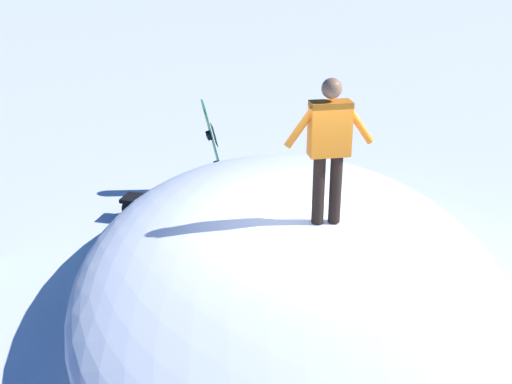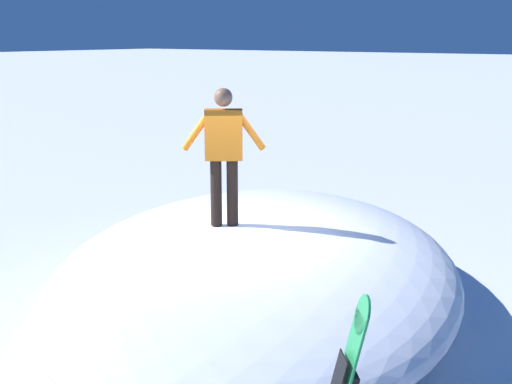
# 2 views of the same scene
# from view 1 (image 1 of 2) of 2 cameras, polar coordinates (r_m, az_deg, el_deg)

# --- Properties ---
(ground) EXTENTS (240.00, 240.00, 0.00)m
(ground) POSITION_cam_1_polar(r_m,az_deg,el_deg) (8.04, 4.11, -9.54)
(ground) COLOR white
(snow_mound) EXTENTS (8.93, 7.89, 1.13)m
(snow_mound) POSITION_cam_1_polar(r_m,az_deg,el_deg) (7.55, 3.02, -6.84)
(snow_mound) COLOR white
(snow_mound) RESTS_ON ground
(snowboarder_standing) EXTENTS (0.69, 0.87, 1.69)m
(snowboarder_standing) POSITION_cam_1_polar(r_m,az_deg,el_deg) (7.03, 6.64, 4.49)
(snowboarder_standing) COLOR black
(snowboarder_standing) RESTS_ON snow_mound
(snowboard_primary_upright) EXTENTS (0.48, 0.49, 1.68)m
(snowboard_primary_upright) POSITION_cam_1_polar(r_m,az_deg,el_deg) (10.81, -3.87, 4.26)
(snowboard_primary_upright) COLOR #1E8C47
(snowboard_primary_upright) RESTS_ON ground
(backpack_near) EXTENTS (0.67, 0.40, 0.38)m
(backpack_near) POSITION_cam_1_polar(r_m,az_deg,el_deg) (10.20, -11.17, -1.36)
(backpack_near) COLOR black
(backpack_near) RESTS_ON ground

